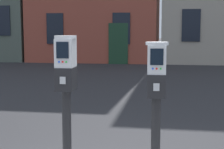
% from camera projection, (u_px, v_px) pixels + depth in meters
% --- Properties ---
extents(parking_meter_near_kerb, '(0.22, 0.26, 1.52)m').
position_uv_depth(parking_meter_near_kerb, '(66.00, 84.00, 3.54)').
color(parking_meter_near_kerb, black).
rests_on(parking_meter_near_kerb, sidewalk_slab).
extents(parking_meter_twin_adjacent, '(0.22, 0.26, 1.47)m').
position_uv_depth(parking_meter_twin_adjacent, '(156.00, 90.00, 3.41)').
color(parking_meter_twin_adjacent, black).
rests_on(parking_meter_twin_adjacent, sidewalk_slab).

